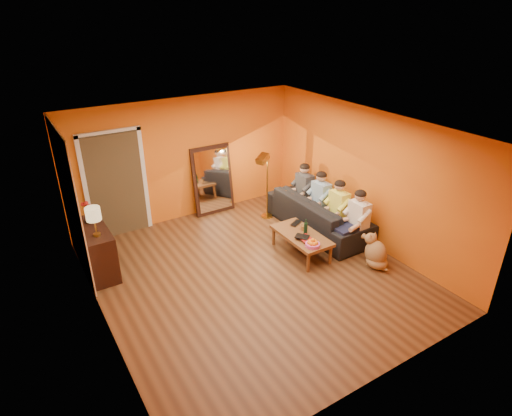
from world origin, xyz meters
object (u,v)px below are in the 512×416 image
mirror_frame (213,180)px  dog (376,250)px  sideboard (97,250)px  wine_bottle (306,227)px  person_mid_right (321,199)px  vase (89,218)px  coffee_table (301,244)px  table_lamp (95,222)px  tumbler (303,227)px  person_mid_left (338,209)px  person_far_right (304,190)px  floor_lamp (267,187)px  laptop (298,224)px  sofa (318,213)px  person_far_left (358,220)px

mirror_frame → dog: bearing=-67.9°
sideboard → wine_bottle: size_ratio=3.81×
person_mid_right → vase: size_ratio=6.91×
coffee_table → person_mid_right: 1.30m
table_lamp → tumbler: (3.47, -1.00, -0.63)m
person_mid_left → person_far_right: size_ratio=1.00×
table_lamp → floor_lamp: floor_lamp is taller
sideboard → laptop: (3.53, -1.07, 0.01)m
sofa → person_mid_left: (0.13, -0.45, 0.25)m
table_lamp → wine_bottle: bearing=-19.0°
floor_lamp → person_mid_right: 1.17m
dog → person_far_right: person_far_right is taller
coffee_table → person_far_left: size_ratio=1.00×
table_lamp → person_far_left: (4.37, -1.52, -0.49)m
person_far_right → floor_lamp: bearing=153.9°
sofa → floor_lamp: bearing=30.7°
sofa → vase: bearing=75.9°
floor_lamp → vase: bearing=154.4°
laptop → wine_bottle: bearing=-134.0°
mirror_frame → laptop: mirror_frame is taller
sideboard → person_far_right: person_far_right is taller
wine_bottle → tumbler: bearing=67.6°
laptop → floor_lamp: bearing=59.0°
person_far_right → laptop: 1.25m
sideboard → person_mid_left: bearing=-16.2°
table_lamp → person_far_right: (4.37, 0.13, -0.49)m
laptop → vase: 3.80m
person_far_left → tumbler: size_ratio=11.10×
sofa → person_far_left: bearing=-172.6°
table_lamp → coffee_table: bearing=-18.5°
dog → table_lamp: bearing=170.7°
floor_lamp → sideboard: bearing=158.3°
coffee_table → vase: 3.81m
vase → floor_lamp: bearing=-0.9°
tumbler → table_lamp: bearing=163.9°
person_mid_left → laptop: 0.88m
wine_bottle → tumbler: wine_bottle is taller
sofa → floor_lamp: size_ratio=1.69×
person_far_right → vase: bearing=174.6°
mirror_frame → dog: 3.84m
person_mid_left → person_far_left: bearing=-90.0°
sofa → person_far_right: person_far_right is taller
person_mid_left → person_far_right: same height
person_far_right → wine_bottle: 1.62m
dog → person_mid_right: size_ratio=0.53×
person_far_right → laptop: person_far_right is taller
table_lamp → tumbler: table_lamp is taller
table_lamp → floor_lamp: size_ratio=0.35×
dog → laptop: (-0.69, 1.38, 0.11)m
sofa → person_far_right: size_ratio=2.00×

